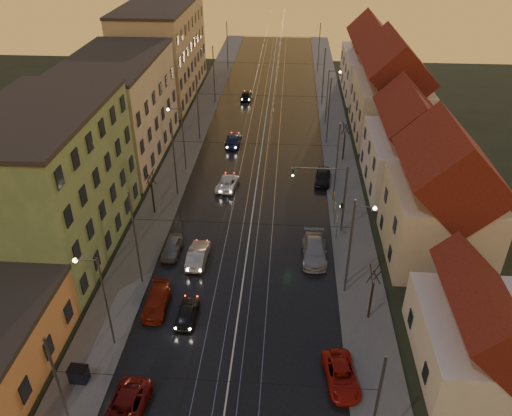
% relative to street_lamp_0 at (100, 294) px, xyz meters
% --- Properties ---
extents(ground, '(160.00, 160.00, 0.00)m').
position_rel_street_lamp_0_xyz_m(ground, '(9.10, -2.00, -4.89)').
color(ground, black).
rests_on(ground, ground).
extents(road, '(16.00, 120.00, 0.04)m').
position_rel_street_lamp_0_xyz_m(road, '(9.10, 38.00, -4.87)').
color(road, black).
rests_on(road, ground).
extents(sidewalk_left, '(4.00, 120.00, 0.15)m').
position_rel_street_lamp_0_xyz_m(sidewalk_left, '(-0.90, 38.00, -4.81)').
color(sidewalk_left, '#4C4C4C').
rests_on(sidewalk_left, ground).
extents(sidewalk_right, '(4.00, 120.00, 0.15)m').
position_rel_street_lamp_0_xyz_m(sidewalk_right, '(19.10, 38.00, -4.81)').
color(sidewalk_right, '#4C4C4C').
rests_on(sidewalk_right, ground).
extents(tram_rail_0, '(0.06, 120.00, 0.03)m').
position_rel_street_lamp_0_xyz_m(tram_rail_0, '(6.90, 38.00, -4.83)').
color(tram_rail_0, gray).
rests_on(tram_rail_0, road).
extents(tram_rail_1, '(0.06, 120.00, 0.03)m').
position_rel_street_lamp_0_xyz_m(tram_rail_1, '(8.33, 38.00, -4.83)').
color(tram_rail_1, gray).
rests_on(tram_rail_1, road).
extents(tram_rail_2, '(0.06, 120.00, 0.03)m').
position_rel_street_lamp_0_xyz_m(tram_rail_2, '(9.87, 38.00, -4.83)').
color(tram_rail_2, gray).
rests_on(tram_rail_2, road).
extents(tram_rail_3, '(0.06, 120.00, 0.03)m').
position_rel_street_lamp_0_xyz_m(tram_rail_3, '(11.30, 38.00, -4.83)').
color(tram_rail_3, gray).
rests_on(tram_rail_3, road).
extents(apartment_left_1, '(10.00, 18.00, 13.00)m').
position_rel_street_lamp_0_xyz_m(apartment_left_1, '(-8.40, 12.00, 1.61)').
color(apartment_left_1, '#5A7B4E').
rests_on(apartment_left_1, ground).
extents(apartment_left_2, '(10.00, 20.00, 12.00)m').
position_rel_street_lamp_0_xyz_m(apartment_left_2, '(-8.40, 32.00, 1.11)').
color(apartment_left_2, '#B5A78C').
rests_on(apartment_left_2, ground).
extents(apartment_left_3, '(10.00, 24.00, 14.00)m').
position_rel_street_lamp_0_xyz_m(apartment_left_3, '(-8.40, 56.00, 2.11)').
color(apartment_left_3, tan).
rests_on(apartment_left_3, ground).
extents(house_right_0, '(8.16, 10.20, 5.80)m').
position_rel_street_lamp_0_xyz_m(house_right_0, '(26.10, 0.00, -1.96)').
color(house_right_0, silver).
rests_on(house_right_0, ground).
extents(house_right_1, '(8.67, 10.20, 10.80)m').
position_rel_street_lamp_0_xyz_m(house_right_1, '(26.10, 13.00, 0.56)').
color(house_right_1, beige).
rests_on(house_right_1, ground).
extents(house_right_2, '(9.18, 12.24, 9.20)m').
position_rel_street_lamp_0_xyz_m(house_right_2, '(26.10, 26.00, -0.24)').
color(house_right_2, silver).
rests_on(house_right_2, ground).
extents(house_right_3, '(9.18, 14.28, 11.50)m').
position_rel_street_lamp_0_xyz_m(house_right_3, '(26.10, 41.00, 0.92)').
color(house_right_3, beige).
rests_on(house_right_3, ground).
extents(house_right_4, '(9.18, 16.32, 10.00)m').
position_rel_street_lamp_0_xyz_m(house_right_4, '(26.10, 59.00, 0.16)').
color(house_right_4, silver).
rests_on(house_right_4, ground).
extents(catenary_pole_l_0, '(0.16, 0.16, 9.00)m').
position_rel_street_lamp_0_xyz_m(catenary_pole_l_0, '(0.50, -8.00, -0.39)').
color(catenary_pole_l_0, '#595B60').
rests_on(catenary_pole_l_0, ground).
extents(catenary_pole_r_0, '(0.16, 0.16, 9.00)m').
position_rel_street_lamp_0_xyz_m(catenary_pole_r_0, '(17.70, -8.00, -0.39)').
color(catenary_pole_r_0, '#595B60').
rests_on(catenary_pole_r_0, ground).
extents(catenary_pole_l_1, '(0.16, 0.16, 9.00)m').
position_rel_street_lamp_0_xyz_m(catenary_pole_l_1, '(0.50, 7.00, -0.39)').
color(catenary_pole_l_1, '#595B60').
rests_on(catenary_pole_l_1, ground).
extents(catenary_pole_r_1, '(0.16, 0.16, 9.00)m').
position_rel_street_lamp_0_xyz_m(catenary_pole_r_1, '(17.70, 7.00, -0.39)').
color(catenary_pole_r_1, '#595B60').
rests_on(catenary_pole_r_1, ground).
extents(catenary_pole_l_2, '(0.16, 0.16, 9.00)m').
position_rel_street_lamp_0_xyz_m(catenary_pole_l_2, '(0.50, 22.00, -0.39)').
color(catenary_pole_l_2, '#595B60').
rests_on(catenary_pole_l_2, ground).
extents(catenary_pole_r_2, '(0.16, 0.16, 9.00)m').
position_rel_street_lamp_0_xyz_m(catenary_pole_r_2, '(17.70, 22.00, -0.39)').
color(catenary_pole_r_2, '#595B60').
rests_on(catenary_pole_r_2, ground).
extents(catenary_pole_l_3, '(0.16, 0.16, 9.00)m').
position_rel_street_lamp_0_xyz_m(catenary_pole_l_3, '(0.50, 37.00, -0.39)').
color(catenary_pole_l_3, '#595B60').
rests_on(catenary_pole_l_3, ground).
extents(catenary_pole_r_3, '(0.16, 0.16, 9.00)m').
position_rel_street_lamp_0_xyz_m(catenary_pole_r_3, '(17.70, 37.00, -0.39)').
color(catenary_pole_r_3, '#595B60').
rests_on(catenary_pole_r_3, ground).
extents(catenary_pole_l_4, '(0.16, 0.16, 9.00)m').
position_rel_street_lamp_0_xyz_m(catenary_pole_l_4, '(0.50, 52.00, -0.39)').
color(catenary_pole_l_4, '#595B60').
rests_on(catenary_pole_l_4, ground).
extents(catenary_pole_r_4, '(0.16, 0.16, 9.00)m').
position_rel_street_lamp_0_xyz_m(catenary_pole_r_4, '(17.70, 52.00, -0.39)').
color(catenary_pole_r_4, '#595B60').
rests_on(catenary_pole_r_4, ground).
extents(catenary_pole_l_5, '(0.16, 0.16, 9.00)m').
position_rel_street_lamp_0_xyz_m(catenary_pole_l_5, '(0.50, 70.00, -0.39)').
color(catenary_pole_l_5, '#595B60').
rests_on(catenary_pole_l_5, ground).
extents(catenary_pole_r_5, '(0.16, 0.16, 9.00)m').
position_rel_street_lamp_0_xyz_m(catenary_pole_r_5, '(17.70, 70.00, -0.39)').
color(catenary_pole_r_5, '#595B60').
rests_on(catenary_pole_r_5, ground).
extents(street_lamp_0, '(1.75, 0.32, 8.00)m').
position_rel_street_lamp_0_xyz_m(street_lamp_0, '(0.00, 0.00, 0.00)').
color(street_lamp_0, '#595B60').
rests_on(street_lamp_0, ground).
extents(street_lamp_1, '(1.75, 0.32, 8.00)m').
position_rel_street_lamp_0_xyz_m(street_lamp_1, '(18.21, 8.00, 0.00)').
color(street_lamp_1, '#595B60').
rests_on(street_lamp_1, ground).
extents(street_lamp_2, '(1.75, 0.32, 8.00)m').
position_rel_street_lamp_0_xyz_m(street_lamp_2, '(0.00, 28.00, 0.00)').
color(street_lamp_2, '#595B60').
rests_on(street_lamp_2, ground).
extents(street_lamp_3, '(1.75, 0.32, 8.00)m').
position_rel_street_lamp_0_xyz_m(street_lamp_3, '(18.21, 44.00, 0.00)').
color(street_lamp_3, '#595B60').
rests_on(street_lamp_3, ground).
extents(traffic_light_mast, '(5.30, 0.32, 7.20)m').
position_rel_street_lamp_0_xyz_m(traffic_light_mast, '(17.10, 16.00, -0.29)').
color(traffic_light_mast, '#595B60').
rests_on(traffic_light_mast, ground).
extents(bare_tree_0, '(1.09, 1.09, 5.11)m').
position_rel_street_lamp_0_xyz_m(bare_tree_0, '(-1.09, 18.00, -2.40)').
color(bare_tree_0, black).
rests_on(bare_tree_0, ground).
extents(bare_tree_1, '(1.09, 1.09, 5.11)m').
position_rel_street_lamp_0_xyz_m(bare_tree_1, '(19.31, 4.00, -2.40)').
color(bare_tree_1, black).
rests_on(bare_tree_1, ground).
extents(bare_tree_2, '(1.09, 1.09, 5.11)m').
position_rel_street_lamp_0_xyz_m(bare_tree_2, '(19.51, 32.00, -2.40)').
color(bare_tree_2, black).
rests_on(bare_tree_2, ground).
extents(driving_car_0, '(1.57, 3.70, 1.25)m').
position_rel_street_lamp_0_xyz_m(driving_car_0, '(5.19, 2.99, -4.26)').
color(driving_car_0, black).
rests_on(driving_car_0, ground).
extents(driving_car_1, '(1.66, 4.53, 1.48)m').
position_rel_street_lamp_0_xyz_m(driving_car_1, '(4.81, 10.30, -4.14)').
color(driving_car_1, '#97989C').
rests_on(driving_car_1, ground).
extents(driving_car_2, '(2.63, 4.66, 1.23)m').
position_rel_street_lamp_0_xyz_m(driving_car_2, '(5.87, 24.07, -4.27)').
color(driving_car_2, white).
rests_on(driving_car_2, ground).
extents(driving_car_3, '(2.03, 4.76, 1.37)m').
position_rel_street_lamp_0_xyz_m(driving_car_3, '(5.24, 35.76, -4.20)').
color(driving_car_3, navy).
rests_on(driving_car_3, ground).
extents(driving_car_4, '(1.92, 4.27, 1.42)m').
position_rel_street_lamp_0_xyz_m(driving_car_4, '(5.47, 53.77, -4.17)').
color(driving_car_4, black).
rests_on(driving_car_4, ground).
extents(parked_left_1, '(2.63, 5.07, 1.36)m').
position_rel_street_lamp_0_xyz_m(parked_left_1, '(2.90, -5.92, -4.20)').
color(parked_left_1, maroon).
rests_on(parked_left_1, ground).
extents(parked_left_2, '(1.87, 4.43, 1.28)m').
position_rel_street_lamp_0_xyz_m(parked_left_2, '(2.49, 4.04, -4.25)').
color(parked_left_2, maroon).
rests_on(parked_left_2, ground).
extents(parked_left_3, '(1.57, 3.83, 1.30)m').
position_rel_street_lamp_0_xyz_m(parked_left_3, '(2.16, 11.40, -4.24)').
color(parked_left_3, gray).
rests_on(parked_left_3, ground).
extents(parked_right_0, '(2.63, 4.70, 1.24)m').
position_rel_street_lamp_0_xyz_m(parked_right_0, '(16.69, -2.26, -4.27)').
color(parked_right_0, '#A81810').
rests_on(parked_right_0, ground).
extents(parked_right_1, '(2.18, 5.35, 1.55)m').
position_rel_street_lamp_0_xyz_m(parked_right_1, '(15.30, 11.66, -4.11)').
color(parked_right_1, '#A3A4A9').
rests_on(parked_right_1, ground).
extents(parked_right_2, '(2.10, 4.40, 1.45)m').
position_rel_street_lamp_0_xyz_m(parked_right_2, '(16.70, 26.05, -4.16)').
color(parked_right_2, black).
rests_on(parked_right_2, ground).
extents(dumpster, '(1.25, 0.88, 1.10)m').
position_rel_street_lamp_0_xyz_m(dumpster, '(-0.99, -3.46, -4.19)').
color(dumpster, black).
rests_on(dumpster, sidewalk_left).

